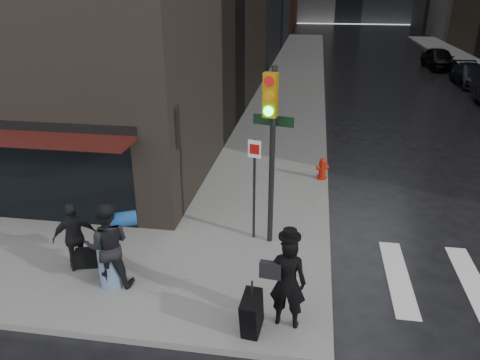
# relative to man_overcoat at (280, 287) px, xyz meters

# --- Properties ---
(ground) EXTENTS (140.00, 140.00, 0.00)m
(ground) POSITION_rel_man_overcoat_xyz_m (-0.98, 1.22, -1.02)
(ground) COLOR black
(ground) RESTS_ON ground
(sidewalk_left) EXTENTS (4.00, 50.00, 0.15)m
(sidewalk_left) POSITION_rel_man_overcoat_xyz_m (-0.98, 28.22, -0.94)
(sidewalk_left) COLOR slate
(sidewalk_left) RESTS_ON ground
(man_overcoat) EXTENTS (1.17, 1.01, 2.06)m
(man_overcoat) POSITION_rel_man_overcoat_xyz_m (0.00, 0.00, 0.00)
(man_overcoat) COLOR black
(man_overcoat) RESTS_ON ground
(man_jeans) EXTENTS (1.41, 0.96, 1.94)m
(man_jeans) POSITION_rel_man_overcoat_xyz_m (-3.64, 0.75, 0.11)
(man_jeans) COLOR black
(man_jeans) RESTS_ON ground
(man_greycoat) EXTENTS (1.02, 0.82, 1.62)m
(man_greycoat) POSITION_rel_man_overcoat_xyz_m (-4.61, 1.21, -0.06)
(man_greycoat) COLOR black
(man_greycoat) RESTS_ON ground
(traffic_light) EXTENTS (1.06, 0.59, 4.32)m
(traffic_light) POSITION_rel_man_overcoat_xyz_m (-0.54, 3.03, 1.92)
(traffic_light) COLOR black
(traffic_light) RESTS_ON ground
(fire_hydrant) EXTENTS (0.42, 0.32, 0.72)m
(fire_hydrant) POSITION_rel_man_overcoat_xyz_m (0.82, 7.37, -0.54)
(fire_hydrant) COLOR #A5190A
(fire_hydrant) RESTS_ON ground
(parked_car_3) EXTENTS (1.87, 4.56, 1.32)m
(parked_car_3) POSITION_rel_man_overcoat_xyz_m (10.24, 24.91, -0.36)
(parked_car_3) COLOR black
(parked_car_3) RESTS_ON ground
(parked_car_4) EXTENTS (2.12, 4.63, 1.54)m
(parked_car_4) POSITION_rel_man_overcoat_xyz_m (9.62, 31.03, -0.24)
(parked_car_4) COLOR black
(parked_car_4) RESTS_ON ground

